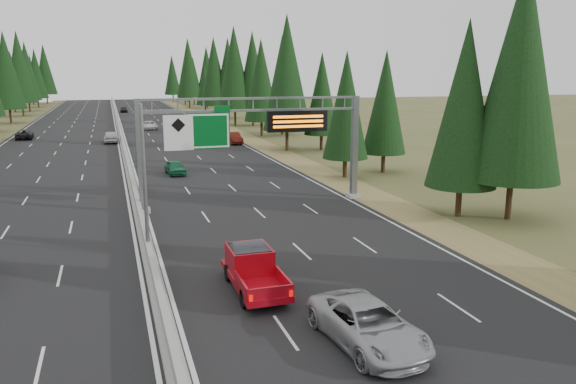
{
  "coord_description": "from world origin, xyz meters",
  "views": [
    {
      "loc": [
        -1.54,
        -4.04,
        9.59
      ],
      "look_at": [
        6.11,
        20.0,
        4.21
      ],
      "focal_mm": 35.0,
      "sensor_mm": 36.0,
      "label": 1
    }
  ],
  "objects": [
    {
      "name": "car_onc_white",
      "position": [
        -1.5,
        77.12,
        0.89
      ],
      "size": [
        1.97,
        4.79,
        1.62
      ],
      "primitive_type": "imported",
      "rotation": [
        0.0,
        0.0,
        3.15
      ],
      "color": "silver",
      "rests_on": "road"
    },
    {
      "name": "car_ahead_dkgrey",
      "position": [
        11.22,
        75.64,
        0.79
      ],
      "size": [
        2.42,
        5.07,
        1.43
      ],
      "primitive_type": "imported",
      "rotation": [
        0.0,
        0.0,
        -0.09
      ],
      "color": "black",
      "rests_on": "road"
    },
    {
      "name": "tree_row_right",
      "position": [
        22.09,
        74.12,
        9.19
      ],
      "size": [
        11.54,
        237.93,
        18.78
      ],
      "color": "black",
      "rests_on": "ground"
    },
    {
      "name": "median_barrier",
      "position": [
        0.0,
        80.0,
        0.41
      ],
      "size": [
        0.7,
        260.0,
        0.85
      ],
      "color": "gray",
      "rests_on": "road"
    },
    {
      "name": "hov_sign_pole",
      "position": [
        0.58,
        24.97,
        4.72
      ],
      "size": [
        2.8,
        0.5,
        8.0
      ],
      "color": "slate",
      "rests_on": "road"
    },
    {
      "name": "silver_minivan",
      "position": [
        6.76,
        12.68,
        0.85
      ],
      "size": [
        3.1,
        5.78,
        1.54
      ],
      "primitive_type": "imported",
      "rotation": [
        0.0,
        0.0,
        0.1
      ],
      "color": "#9FA0A4",
      "rests_on": "road"
    },
    {
      "name": "car_ahead_far",
      "position": [
        2.05,
        139.44,
        0.79
      ],
      "size": [
        1.7,
        4.16,
        1.41
      ],
      "primitive_type": "imported",
      "rotation": [
        0.0,
        0.0,
        0.01
      ],
      "color": "black",
      "rests_on": "road"
    },
    {
      "name": "shoulder_right",
      "position": [
        17.8,
        80.0,
        0.03
      ],
      "size": [
        3.6,
        260.0,
        0.06
      ],
      "primitive_type": "cube",
      "color": "olive",
      "rests_on": "ground"
    },
    {
      "name": "car_ahead_green",
      "position": [
        4.18,
        49.47,
        0.74
      ],
      "size": [
        1.93,
        4.0,
        1.32
      ],
      "primitive_type": "imported",
      "rotation": [
        0.0,
        0.0,
        0.1
      ],
      "color": "#155D39",
      "rests_on": "road"
    },
    {
      "name": "car_ahead_dkred",
      "position": [
        14.5,
        70.87,
        0.84
      ],
      "size": [
        1.78,
        4.65,
        1.51
      ],
      "primitive_type": "imported",
      "rotation": [
        0.0,
        0.0,
        0.04
      ],
      "color": "#4E110B",
      "rests_on": "road"
    },
    {
      "name": "red_pickup",
      "position": [
        4.16,
        19.25,
        1.07
      ],
      "size": [
        1.96,
        5.48,
        1.79
      ],
      "color": "black",
      "rests_on": "road"
    },
    {
      "name": "road",
      "position": [
        0.0,
        80.0,
        0.04
      ],
      "size": [
        32.0,
        260.0,
        0.08
      ],
      "primitive_type": "cube",
      "color": "black",
      "rests_on": "ground"
    },
    {
      "name": "car_onc_far",
      "position": [
        -13.45,
        85.52,
        0.76
      ],
      "size": [
        2.53,
        5.03,
        1.37
      ],
      "primitive_type": "imported",
      "rotation": [
        0.0,
        0.0,
        3.2
      ],
      "color": "black",
      "rests_on": "road"
    },
    {
      "name": "sign_gantry",
      "position": [
        8.92,
        34.88,
        5.27
      ],
      "size": [
        16.75,
        0.98,
        7.8
      ],
      "color": "slate",
      "rests_on": "road"
    },
    {
      "name": "car_ahead_white",
      "position": [
        5.0,
        94.88,
        0.77
      ],
      "size": [
        2.51,
        5.08,
        1.39
      ],
      "primitive_type": "imported",
      "rotation": [
        0.0,
        0.0,
        0.04
      ],
      "color": "white",
      "rests_on": "road"
    }
  ]
}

